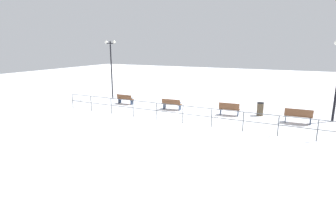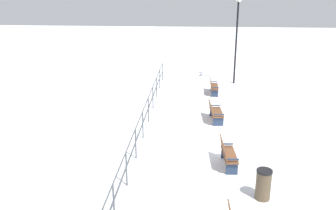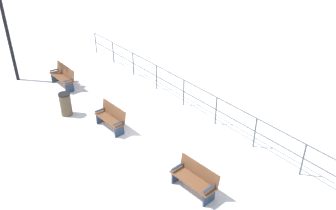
% 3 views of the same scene
% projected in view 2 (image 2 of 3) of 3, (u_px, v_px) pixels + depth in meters
% --- Properties ---
extents(ground_plane, '(80.00, 80.00, 0.00)m').
position_uv_depth(ground_plane, '(221.00, 140.00, 14.76)').
color(ground_plane, white).
rests_on(ground_plane, ground).
extents(bench_second, '(0.58, 1.44, 0.92)m').
position_uv_depth(bench_second, '(227.00, 154.00, 12.54)').
color(bench_second, brown).
rests_on(bench_second, ground).
extents(bench_third, '(0.68, 1.51, 0.85)m').
position_uv_depth(bench_third, '(215.00, 112.00, 16.69)').
color(bench_third, brown).
rests_on(bench_third, ground).
extents(bench_fourth, '(0.50, 1.46, 0.82)m').
position_uv_depth(bench_fourth, '(213.00, 86.00, 20.81)').
color(bench_fourth, brown).
rests_on(bench_fourth, ground).
extents(lamppost_middle, '(0.26, 1.14, 5.25)m').
position_uv_depth(lamppost_middle, '(237.00, 26.00, 21.97)').
color(lamppost_middle, black).
rests_on(lamppost_middle, ground).
extents(waterfront_railing, '(0.05, 18.60, 1.17)m').
position_uv_depth(waterfront_railing, '(143.00, 120.00, 14.72)').
color(waterfront_railing, '#4C5156').
rests_on(waterfront_railing, ground).
extents(trash_bin, '(0.47, 0.47, 0.94)m').
position_uv_depth(trash_bin, '(263.00, 184.00, 10.62)').
color(trash_bin, brown).
rests_on(trash_bin, ground).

